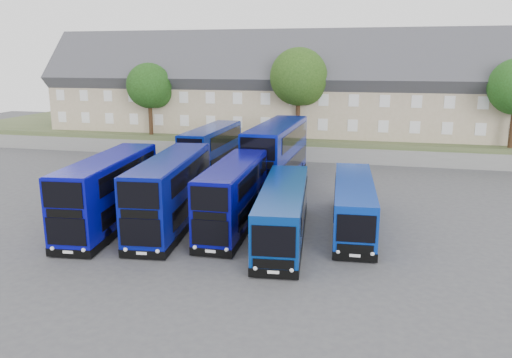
# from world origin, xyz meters

# --- Properties ---
(ground) EXTENTS (120.00, 120.00, 0.00)m
(ground) POSITION_xyz_m (0.00, 0.00, 0.00)
(ground) COLOR #444449
(ground) RESTS_ON ground
(retaining_wall) EXTENTS (70.00, 0.40, 1.50)m
(retaining_wall) POSITION_xyz_m (0.00, 24.00, 0.75)
(retaining_wall) COLOR slate
(retaining_wall) RESTS_ON ground
(earth_bank) EXTENTS (80.00, 20.00, 2.00)m
(earth_bank) POSITION_xyz_m (0.00, 34.00, 1.00)
(earth_bank) COLOR #475831
(earth_bank) RESTS_ON ground
(terrace_row) EXTENTS (66.00, 10.40, 11.20)m
(terrace_row) POSITION_xyz_m (6.00, 30.00, 6.60)
(terrace_row) COLOR tan
(terrace_row) RESTS_ON earth_bank
(dd_front_left) EXTENTS (3.48, 10.88, 4.25)m
(dd_front_left) POSITION_xyz_m (-5.88, 1.45, 2.09)
(dd_front_left) COLOR #080995
(dd_front_left) RESTS_ON ground
(dd_front_mid) EXTENTS (3.55, 10.97, 4.28)m
(dd_front_mid) POSITION_xyz_m (-2.16, 2.21, 2.10)
(dd_front_mid) COLOR #060F7D
(dd_front_mid) RESTS_ON ground
(dd_front_right) EXTENTS (2.61, 10.05, 3.96)m
(dd_front_right) POSITION_xyz_m (1.56, 2.91, 1.94)
(dd_front_right) COLOR #06077D
(dd_front_right) RESTS_ON ground
(dd_rear_left) EXTENTS (2.56, 10.57, 4.18)m
(dd_rear_left) POSITION_xyz_m (-4.21, 16.28, 2.05)
(dd_rear_left) COLOR navy
(dd_rear_left) RESTS_ON ground
(dd_rear_right) EXTENTS (3.19, 12.47, 4.93)m
(dd_rear_right) POSITION_xyz_m (2.01, 14.34, 2.42)
(dd_rear_right) COLOR #071389
(dd_rear_right) RESTS_ON ground
(coach_east_a) EXTENTS (3.49, 11.45, 3.08)m
(coach_east_a) POSITION_xyz_m (4.82, 1.74, 1.51)
(coach_east_a) COLOR navy
(coach_east_a) RESTS_ON ground
(coach_east_b) EXTENTS (2.98, 10.89, 2.94)m
(coach_east_b) POSITION_xyz_m (8.63, 4.42, 1.44)
(coach_east_b) COLOR #0830A4
(coach_east_b) RESTS_ON ground
(tree_west) EXTENTS (4.80, 4.80, 7.65)m
(tree_west) POSITION_xyz_m (-13.85, 25.10, 7.05)
(tree_west) COLOR #382314
(tree_west) RESTS_ON earth_bank
(tree_mid) EXTENTS (5.76, 5.76, 9.18)m
(tree_mid) POSITION_xyz_m (2.15, 25.60, 8.07)
(tree_mid) COLOR #382314
(tree_mid) RESTS_ON earth_bank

